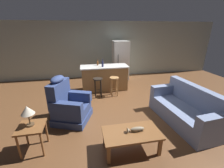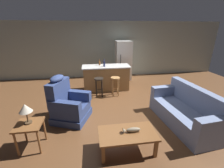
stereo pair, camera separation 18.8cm
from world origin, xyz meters
name	(u,v)px [view 2 (the right image)]	position (x,y,z in m)	size (l,w,h in m)	color
ground_plane	(111,105)	(0.00, 0.00, 0.00)	(12.00, 12.00, 0.00)	brown
back_wall	(102,50)	(0.00, 3.12, 1.30)	(12.00, 0.05, 2.60)	#939E93
coffee_table	(127,135)	(0.04, -1.89, 0.36)	(1.10, 0.60, 0.42)	brown
fish_figurine	(132,130)	(0.13, -1.88, 0.46)	(0.34, 0.10, 0.10)	#4C3823
couch	(186,111)	(1.71, -1.22, 0.34)	(1.00, 1.97, 0.94)	#707FA3
recliner_near_lamp	(68,104)	(-1.22, -0.57, 0.42)	(1.09, 1.09, 1.20)	navy
end_table	(30,128)	(-1.83, -1.53, 0.46)	(0.48, 0.48, 0.56)	brown
table_lamp	(25,109)	(-1.84, -1.50, 0.87)	(0.24, 0.24, 0.41)	#4C3823
kitchen_island	(106,78)	(0.00, 1.35, 0.48)	(1.80, 0.70, 0.95)	olive
bar_stool_left	(99,84)	(-0.32, 0.72, 0.47)	(0.32, 0.32, 0.68)	black
bar_stool_right	(115,83)	(0.25, 0.72, 0.47)	(0.32, 0.32, 0.68)	#A87A47
refrigerator	(123,61)	(0.93, 2.55, 0.88)	(0.70, 0.69, 1.76)	white
bottle_tall_green	(104,64)	(-0.08, 1.23, 1.06)	(0.07, 0.07, 0.29)	#23284C
bottle_short_amber	(100,63)	(-0.23, 1.51, 1.03)	(0.07, 0.07, 0.22)	brown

